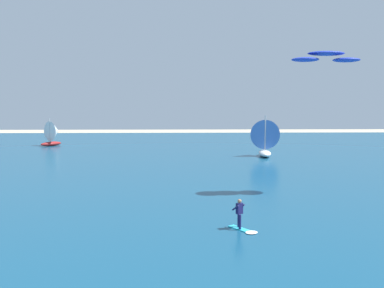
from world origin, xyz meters
TOP-DOWN VIEW (x-y plane):
  - ocean at (0.00, 51.08)m, footprint 160.00×90.00m
  - kitesurfer at (3.75, 17.38)m, footprint 1.58×1.93m
  - kite at (11.32, 26.70)m, footprint 5.36×2.04m
  - sailboat_heeled_over at (-20.44, 65.02)m, footprint 3.85×4.05m
  - sailboat_trailing at (11.50, 50.24)m, footprint 3.99×4.67m

SIDE VIEW (x-z plane):
  - ocean at x=0.00m, z-range 0.00..0.10m
  - kitesurfer at x=3.75m, z-range -0.13..1.54m
  - sailboat_heeled_over at x=-20.44m, z-range -0.09..4.42m
  - sailboat_trailing at x=11.50m, z-range -0.13..5.27m
  - kite at x=11.32m, z-range 10.04..10.84m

